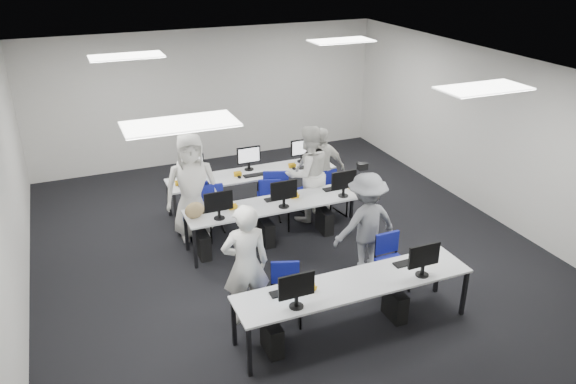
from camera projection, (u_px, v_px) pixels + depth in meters
name	position (u px, v px, depth m)	size (l,w,h in m)	color
room	(284.00, 164.00, 8.91)	(9.00, 9.02, 3.00)	black
ceiling_panels	(284.00, 70.00, 8.29)	(5.20, 4.60, 0.02)	white
desk_front	(355.00, 286.00, 7.23)	(3.20, 0.70, 0.73)	silver
desk_mid	(280.00, 205.00, 9.41)	(3.20, 0.70, 0.73)	silver
desk_back	(252.00, 175.00, 10.59)	(3.20, 0.70, 0.73)	silver
equipment_front	(341.00, 311.00, 7.28)	(2.51, 0.41, 1.19)	#0C4E9E
equipment_mid	(270.00, 225.00, 9.46)	(2.91, 0.41, 1.19)	white
equipment_back	(262.00, 189.00, 10.81)	(2.91, 0.41, 1.19)	white
chair_0	(286.00, 304.00, 7.58)	(0.52, 0.54, 0.82)	navy
chair_1	(391.00, 272.00, 8.31)	(0.41, 0.45, 0.83)	navy
chair_2	(197.00, 222.00, 9.67)	(0.57, 0.60, 0.97)	navy
chair_3	(276.00, 210.00, 10.09)	(0.63, 0.65, 0.97)	navy
chair_4	(332.00, 202.00, 10.48)	(0.47, 0.50, 0.84)	navy
chair_5	(210.00, 214.00, 9.96)	(0.51, 0.55, 0.95)	navy
chair_6	(269.00, 205.00, 10.35)	(0.53, 0.56, 0.86)	navy
chair_7	(312.00, 198.00, 10.63)	(0.52, 0.55, 0.85)	navy
handbag	(194.00, 210.00, 8.82)	(0.33, 0.21, 0.27)	olive
student_0	(246.00, 265.00, 7.34)	(0.64, 0.42, 1.74)	silver
student_1	(308.00, 174.00, 10.11)	(0.87, 0.68, 1.79)	silver
student_2	(192.00, 187.00, 9.48)	(0.91, 0.60, 1.87)	silver
student_3	(320.00, 170.00, 10.47)	(0.96, 0.40, 1.64)	silver
photographer	(366.00, 223.00, 8.52)	(1.05, 0.61, 1.63)	gray
dslr_camera	(363.00, 166.00, 8.30)	(0.14, 0.18, 0.10)	black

